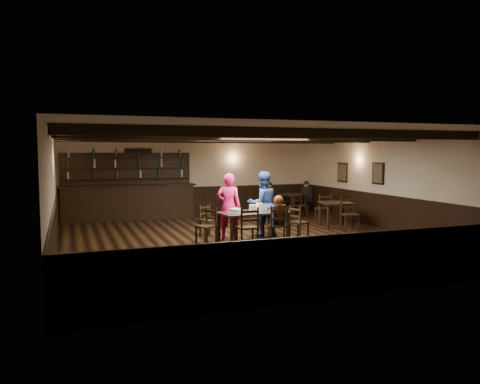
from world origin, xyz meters
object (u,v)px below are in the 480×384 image
object	(u,v)px
cake	(236,211)
bar_counter	(128,197)
chair_near_right	(278,223)
man_blue	(262,204)
chair_near_left	(248,224)
dining_table	(254,215)
woman_pink	(229,206)

from	to	relation	value
cake	bar_counter	distance (m)	5.43
chair_near_right	man_blue	distance (m)	1.37
chair_near_left	cake	bearing A→B (deg)	91.93
bar_counter	cake	bearing A→B (deg)	-68.73
bar_counter	dining_table	bearing A→B (deg)	-64.27
chair_near_left	cake	xyz separation A→B (m)	(-0.03, 0.77, 0.23)
man_blue	chair_near_left	bearing A→B (deg)	54.53
man_blue	bar_counter	xyz separation A→B (m)	(-2.96, 4.40, -0.13)
dining_table	cake	xyz separation A→B (m)	(-0.47, 0.00, 0.12)
man_blue	cake	size ratio (longest dim) A/B	5.14
dining_table	bar_counter	world-z (taller)	bar_counter
chair_near_left	chair_near_right	distance (m)	0.82
chair_near_right	woman_pink	xyz separation A→B (m)	(-0.84, 1.21, 0.29)
dining_table	woman_pink	distance (m)	0.74
dining_table	cake	world-z (taller)	cake
chair_near_left	man_blue	world-z (taller)	man_blue
dining_table	woman_pink	size ratio (longest dim) A/B	1.05
chair_near_right	cake	world-z (taller)	chair_near_right
dining_table	cake	bearing A→B (deg)	179.98
chair_near_left	bar_counter	xyz separation A→B (m)	(-1.99, 5.83, 0.15)
chair_near_left	woman_pink	distance (m)	1.35
cake	man_blue	bearing A→B (deg)	33.60
dining_table	bar_counter	bearing A→B (deg)	115.73
dining_table	man_blue	world-z (taller)	man_blue
man_blue	cake	bearing A→B (deg)	32.08
chair_near_right	bar_counter	bearing A→B (deg)	116.17
woman_pink	man_blue	bearing A→B (deg)	-150.12
dining_table	chair_near_left	bearing A→B (deg)	-119.74
chair_near_left	woman_pink	size ratio (longest dim) A/B	0.58
chair_near_right	woman_pink	distance (m)	1.50
woman_pink	cake	distance (m)	0.55
chair_near_right	bar_counter	xyz separation A→B (m)	(-2.81, 5.72, 0.17)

